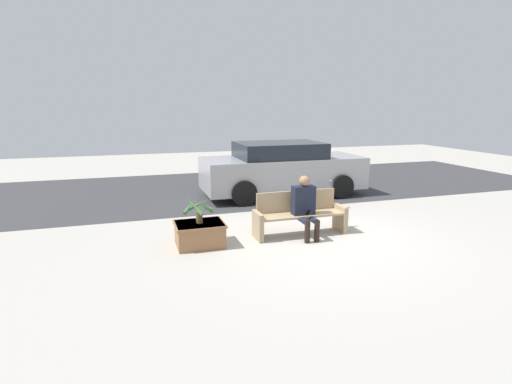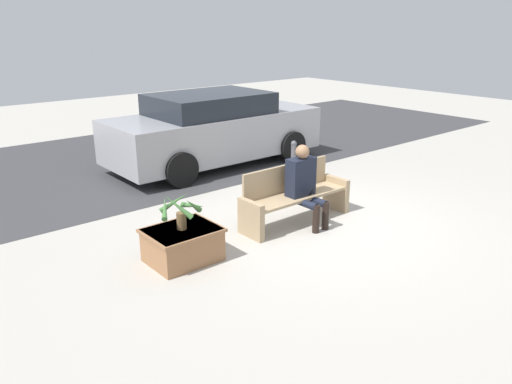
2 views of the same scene
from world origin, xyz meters
name	(u,v)px [view 2 (image 2 of 2)]	position (x,y,z in m)	size (l,w,h in m)	color
ground_plane	(318,221)	(0.00, 0.00, 0.00)	(30.00, 30.00, 0.00)	#ADA89E
road_surface	(152,155)	(0.00, 5.22, 0.00)	(20.00, 6.00, 0.01)	#38383A
bench	(294,195)	(-0.27, 0.27, 0.41)	(1.86, 0.50, 0.86)	tan
person_seated	(304,182)	(-0.24, 0.09, 0.66)	(0.44, 0.60, 1.21)	black
planter_box	(183,243)	(-2.29, 0.20, 0.24)	(0.90, 0.72, 0.43)	#936642
potted_plant	(181,209)	(-2.28, 0.21, 0.70)	(0.58, 0.57, 0.52)	brown
parked_car	(214,129)	(0.69, 3.69, 0.76)	(4.53, 1.98, 1.52)	#99999E
bollard_post	(293,158)	(1.29, 1.90, 0.39)	(0.11, 0.11, 0.74)	#4C4C51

